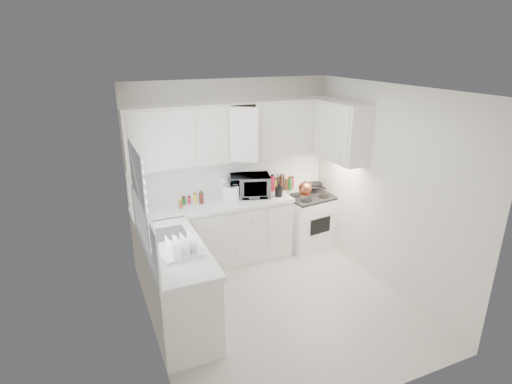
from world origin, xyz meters
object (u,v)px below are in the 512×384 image
rice_cooker (231,191)px  utensil_crock (279,185)px  stove (309,214)px  dish_rack (180,246)px  microwave (250,183)px  tea_kettle (305,187)px

rice_cooker → utensil_crock: bearing=-2.1°
stove → utensil_crock: (-0.58, -0.10, 0.59)m
stove → dish_rack: (-2.31, -1.28, 0.53)m
microwave → rice_cooker: size_ratio=2.26×
rice_cooker → tea_kettle: bearing=-0.5°
dish_rack → stove: bearing=22.8°
tea_kettle → utensil_crock: size_ratio=0.69×
stove → dish_rack: 2.69m
microwave → dish_rack: size_ratio=1.40×
stove → utensil_crock: bearing=-178.2°
rice_cooker → microwave: bearing=16.4°
stove → rice_cooker: 1.37m
microwave → dish_rack: (-1.35, -1.37, -0.08)m
tea_kettle → microwave: bearing=150.7°
tea_kettle → microwave: microwave is taller
tea_kettle → dish_rack: 2.41m
microwave → utensil_crock: microwave is taller
microwave → rice_cooker: 0.31m
stove → dish_rack: size_ratio=2.65×
stove → dish_rack: dish_rack is taller
utensil_crock → stove: bearing=9.4°
microwave → stove: bearing=11.2°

